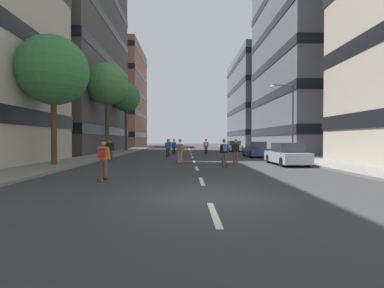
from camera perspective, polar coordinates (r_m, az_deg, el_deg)
The scene contains 24 objects.
ground_plane at distance 32.58m, azimuth -0.17°, elevation -2.08°, with size 144.64×144.64×0.00m, color #333335.
sidewalk_left at distance 36.57m, azimuth -14.75°, elevation -1.66°, with size 3.27×66.29×0.14m, color gray.
sidewalk_right at distance 36.90m, azimuth 14.07°, elevation -1.63°, with size 3.27×66.29×0.14m, color gray.
lane_markings at distance 33.97m, azimuth -0.22°, elevation -1.94°, with size 0.16×57.20×0.01m.
building_left_mid at distance 44.16m, azimuth -27.89°, elevation 20.54°, with size 16.84×21.21×33.02m.
building_left_far at distance 66.37m, azimuth -17.74°, elevation 9.36°, with size 16.84×17.14×22.67m.
building_right_mid at distance 44.69m, azimuth 26.79°, elevation 20.09°, with size 16.84×19.20×32.69m.
building_right_far at distance 66.62m, azimuth 16.13°, elevation 8.49°, with size 16.84×23.08×20.71m.
parked_car_near at distance 39.78m, azimuth 8.74°, elevation -0.51°, with size 1.82×4.40×1.52m.
parked_car_mid at distance 27.90m, azimuth 13.14°, elevation -1.19°, with size 1.82×4.40×1.52m.
parked_car_far at distance 19.88m, azimuth 19.22°, elevation -2.12°, with size 1.82×4.40×1.52m.
street_tree_near at distance 31.32m, azimuth -17.40°, elevation 11.87°, with size 4.50×4.50×9.83m.
street_tree_mid at distance 20.08m, azimuth -27.05°, elevation 13.50°, with size 4.41×4.41×8.24m.
street_tree_far at distance 40.18m, azimuth -13.70°, elevation 9.43°, with size 4.09×4.09×9.61m.
streetlamp_right at distance 25.64m, azimuth 19.60°, elevation 6.27°, with size 2.13×0.30×6.50m.
skater_0 at distance 19.25m, azimuth 9.11°, elevation -1.33°, with size 0.56×0.92×1.78m.
skater_1 at distance 25.47m, azimuth -5.08°, elevation -0.74°, with size 0.54×0.91×1.78m.
skater_2 at distance 19.57m, azimuth -2.55°, elevation -1.19°, with size 0.57×0.92×1.78m.
skater_3 at distance 17.68m, azimuth 6.78°, elevation -1.44°, with size 0.56×0.92×1.78m.
skater_4 at distance 22.28m, azimuth -16.75°, elevation -1.04°, with size 0.56×0.92×1.78m.
skater_5 at distance 30.57m, azimuth -3.84°, elevation -0.44°, with size 0.55×0.92×1.78m.
skater_6 at distance 34.68m, azimuth -4.84°, elevation -0.26°, with size 0.54×0.91×1.78m.
skater_7 at distance 30.81m, azimuth 2.95°, elevation -0.37°, with size 0.54×0.91×1.78m.
skater_8 at distance 12.48m, azimuth -18.10°, elevation -2.52°, with size 0.55×0.92×1.78m.
Camera 1 is at (-0.68, -8.41, 1.78)m, focal length 25.45 mm.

